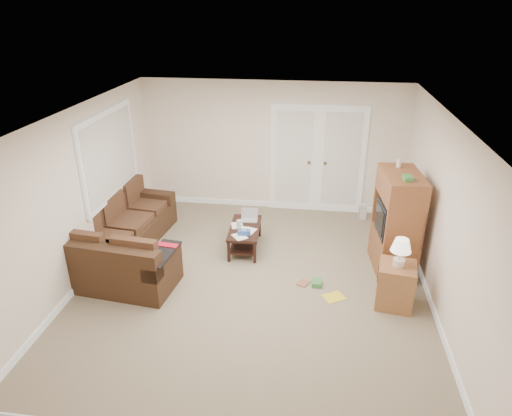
# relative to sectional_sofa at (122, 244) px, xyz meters

# --- Properties ---
(floor) EXTENTS (5.50, 5.50, 0.00)m
(floor) POSITION_rel_sectional_sofa_xyz_m (2.14, -0.34, -0.31)
(floor) COLOR gray
(floor) RESTS_ON ground
(ceiling) EXTENTS (5.00, 5.50, 0.02)m
(ceiling) POSITION_rel_sectional_sofa_xyz_m (2.14, -0.34, 2.19)
(ceiling) COLOR white
(ceiling) RESTS_ON wall_back
(wall_left) EXTENTS (0.02, 5.50, 2.50)m
(wall_left) POSITION_rel_sectional_sofa_xyz_m (-0.36, -0.34, 0.94)
(wall_left) COLOR white
(wall_left) RESTS_ON floor
(wall_right) EXTENTS (0.02, 5.50, 2.50)m
(wall_right) POSITION_rel_sectional_sofa_xyz_m (4.64, -0.34, 0.94)
(wall_right) COLOR white
(wall_right) RESTS_ON floor
(wall_back) EXTENTS (5.00, 0.02, 2.50)m
(wall_back) POSITION_rel_sectional_sofa_xyz_m (2.14, 2.41, 0.94)
(wall_back) COLOR white
(wall_back) RESTS_ON floor
(wall_front) EXTENTS (5.00, 0.02, 2.50)m
(wall_front) POSITION_rel_sectional_sofa_xyz_m (2.14, -3.09, 0.94)
(wall_front) COLOR white
(wall_front) RESTS_ON floor
(baseboards) EXTENTS (5.00, 5.50, 0.10)m
(baseboards) POSITION_rel_sectional_sofa_xyz_m (2.14, -0.34, -0.26)
(baseboards) COLOR silver
(baseboards) RESTS_ON floor
(french_doors) EXTENTS (1.80, 0.05, 2.13)m
(french_doors) POSITION_rel_sectional_sofa_xyz_m (2.99, 2.38, 0.72)
(french_doors) COLOR silver
(french_doors) RESTS_ON floor
(window_left) EXTENTS (0.05, 1.92, 1.42)m
(window_left) POSITION_rel_sectional_sofa_xyz_m (-0.33, 0.66, 1.24)
(window_left) COLOR silver
(window_left) RESTS_ON wall_left
(sectional_sofa) EXTENTS (1.81, 2.77, 0.80)m
(sectional_sofa) POSITION_rel_sectional_sofa_xyz_m (0.00, 0.00, 0.00)
(sectional_sofa) COLOR #3C2717
(sectional_sofa) RESTS_ON floor
(coffee_table) EXTENTS (0.53, 0.99, 0.66)m
(coffee_table) POSITION_rel_sectional_sofa_xyz_m (1.86, 0.68, -0.10)
(coffee_table) COLOR black
(coffee_table) RESTS_ON floor
(tv_armoire) EXTENTS (0.62, 1.02, 1.68)m
(tv_armoire) POSITION_rel_sectional_sofa_xyz_m (4.20, 0.37, 0.48)
(tv_armoire) COLOR brown
(tv_armoire) RESTS_ON floor
(side_cabinet) EXTENTS (0.55, 0.55, 1.01)m
(side_cabinet) POSITION_rel_sectional_sofa_xyz_m (4.12, -0.60, 0.05)
(side_cabinet) COLOR #945F36
(side_cabinet) RESTS_ON floor
(space_heater) EXTENTS (0.14, 0.12, 0.30)m
(space_heater) POSITION_rel_sectional_sofa_xyz_m (3.90, 2.08, -0.16)
(space_heater) COLOR silver
(space_heater) RESTS_ON floor
(floor_magazine) EXTENTS (0.36, 0.34, 0.01)m
(floor_magazine) POSITION_rel_sectional_sofa_xyz_m (3.31, -0.54, -0.31)
(floor_magazine) COLOR yellow
(floor_magazine) RESTS_ON floor
(floor_greenbox) EXTENTS (0.14, 0.18, 0.07)m
(floor_greenbox) POSITION_rel_sectional_sofa_xyz_m (3.07, -0.27, -0.28)
(floor_greenbox) COLOR #387C3A
(floor_greenbox) RESTS_ON floor
(floor_book) EXTENTS (0.22, 0.24, 0.02)m
(floor_book) POSITION_rel_sectional_sofa_xyz_m (2.81, -0.22, -0.31)
(floor_book) COLOR brown
(floor_book) RESTS_ON floor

